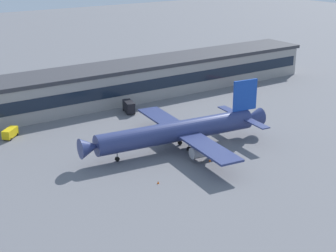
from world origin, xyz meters
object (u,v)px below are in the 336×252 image
object	(u,v)px
belt_loader	(245,89)
traffic_cone_0	(210,160)
stair_truck	(129,106)
traffic_cone_1	(158,182)
crew_van	(10,132)
airliner	(180,131)

from	to	relation	value
belt_loader	traffic_cone_0	bearing A→B (deg)	-139.85
stair_truck	traffic_cone_1	world-z (taller)	stair_truck
traffic_cone_0	traffic_cone_1	distance (m)	16.80
crew_van	traffic_cone_0	xyz separation A→B (m)	(34.19, -41.91, -1.14)
stair_truck	crew_van	size ratio (longest dim) A/B	1.22
airliner	traffic_cone_1	size ratio (longest dim) A/B	85.23
airliner	traffic_cone_0	distance (m)	11.45
stair_truck	belt_loader	size ratio (longest dim) A/B	0.96
airliner	belt_loader	world-z (taller)	airliner
stair_truck	crew_van	xyz separation A→B (m)	(-36.73, -1.10, -0.52)
crew_van	traffic_cone_0	size ratio (longest dim) A/B	8.22
belt_loader	traffic_cone_0	world-z (taller)	belt_loader
belt_loader	traffic_cone_1	distance (m)	77.12
belt_loader	traffic_cone_0	size ratio (longest dim) A/B	10.48
crew_van	belt_loader	bearing A→B (deg)	-1.32
traffic_cone_0	belt_loader	bearing A→B (deg)	40.15
belt_loader	traffic_cone_0	distance (m)	62.08
traffic_cone_0	traffic_cone_1	size ratio (longest dim) A/B	1.07
traffic_cone_1	belt_loader	bearing A→B (deg)	33.93
belt_loader	stair_truck	bearing A→B (deg)	176.19
airliner	traffic_cone_0	xyz separation A→B (m)	(1.25, -10.48, -4.44)
stair_truck	belt_loader	bearing A→B (deg)	-3.81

